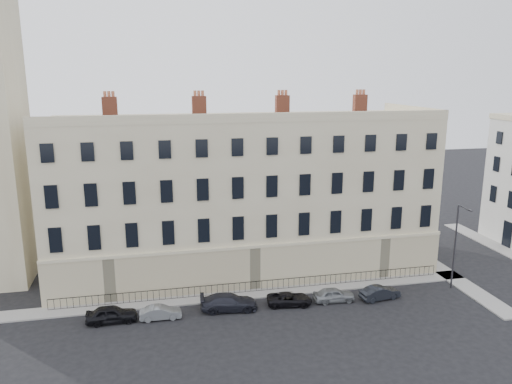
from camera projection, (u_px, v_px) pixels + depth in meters
ground at (342, 313)px, 40.62m from camera, size 160.00×160.00×0.00m
terrace at (242, 194)px, 49.04m from camera, size 36.22×12.22×17.00m
pavement_terrace at (212, 297)px, 43.29m from camera, size 48.00×2.00×0.12m
pavement_east_return at (432, 264)px, 50.90m from camera, size 2.00×24.00×0.12m
pavement_adjacent at (504, 250)px, 54.88m from camera, size 2.00×20.00×0.12m
railings at (256, 286)px, 44.39m from camera, size 35.00×0.04×0.96m
car_a at (112, 314)px, 38.99m from camera, size 3.93×1.60×1.34m
car_b at (161, 312)px, 39.53m from camera, size 3.29×1.17×1.08m
car_c at (229, 302)px, 41.00m from camera, size 4.88×2.36×1.37m
car_d at (289, 299)px, 41.93m from camera, size 4.01×2.26×1.06m
car_e at (334, 295)px, 42.57m from camera, size 3.61×1.61×1.21m
car_f at (380, 293)px, 43.01m from camera, size 3.71×1.76×1.17m
streetlamp at (456, 243)px, 44.30m from camera, size 0.41×1.68×7.81m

